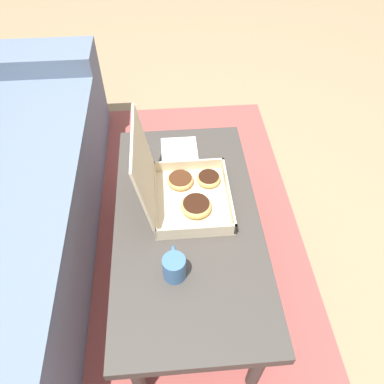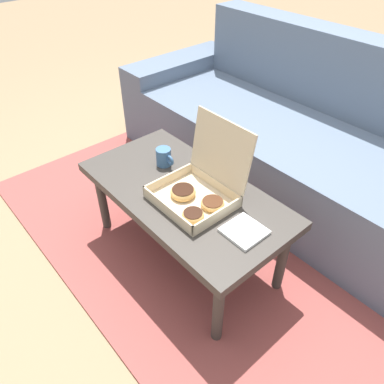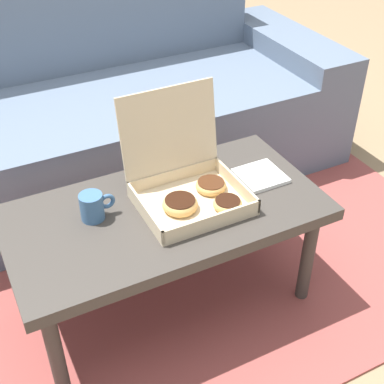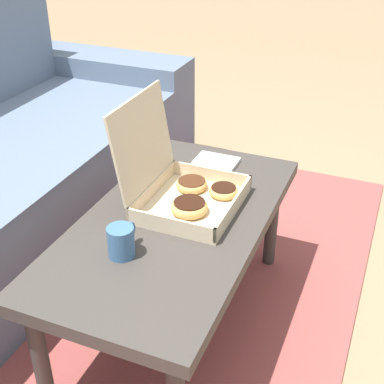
% 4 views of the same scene
% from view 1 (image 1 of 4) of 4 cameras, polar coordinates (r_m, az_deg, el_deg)
% --- Properties ---
extents(ground_plane, '(12.00, 12.00, 0.00)m').
position_cam_1_polar(ground_plane, '(1.64, -2.51, -13.10)').
color(ground_plane, '#937756').
extents(area_rug, '(2.41, 1.78, 0.01)m').
position_cam_1_polar(area_rug, '(1.67, -13.16, -13.43)').
color(area_rug, '#994742').
rests_on(area_rug, ground_plane).
extents(coffee_table, '(0.97, 0.50, 0.41)m').
position_cam_1_polar(coffee_table, '(1.33, -0.68, -5.39)').
color(coffee_table, '#3D3833').
rests_on(coffee_table, ground_plane).
extents(pastry_box, '(0.32, 0.32, 0.32)m').
position_cam_1_polar(pastry_box, '(1.31, -1.41, 0.49)').
color(pastry_box, beige).
rests_on(pastry_box, coffee_table).
extents(coffee_mug, '(0.11, 0.07, 0.08)m').
position_cam_1_polar(coffee_mug, '(1.14, -2.53, -11.30)').
color(coffee_mug, '#3D6693').
rests_on(coffee_mug, coffee_table).
extents(napkin_stack, '(0.14, 0.14, 0.01)m').
position_cam_1_polar(napkin_stack, '(1.52, -1.95, 6.38)').
color(napkin_stack, white).
rests_on(napkin_stack, coffee_table).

